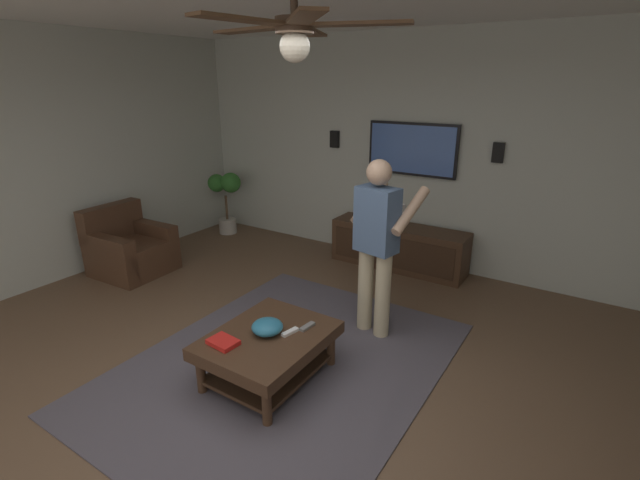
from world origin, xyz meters
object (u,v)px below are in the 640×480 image
at_px(coffee_table, 268,346).
at_px(remote_white, 290,332).
at_px(remote_black, 268,325).
at_px(person_standing, 377,239).
at_px(wall_speaker_left, 498,153).
at_px(vase_round, 386,216).
at_px(potted_plant_tall, 226,193).
at_px(ceiling_fan, 294,31).
at_px(media_console, 398,247).
at_px(book, 223,342).
at_px(wall_speaker_right, 335,139).
at_px(armchair, 130,250).
at_px(remote_grey, 307,326).
at_px(tv, 412,149).
at_px(bowl, 267,327).

bearing_deg(coffee_table, remote_white, -52.29).
bearing_deg(remote_black, person_standing, 44.95).
bearing_deg(wall_speaker_left, vase_round, 104.29).
bearing_deg(potted_plant_tall, ceiling_fan, -129.83).
bearing_deg(ceiling_fan, vase_round, 14.40).
bearing_deg(media_console, person_standing, 15.81).
height_order(book, wall_speaker_left, wall_speaker_left).
height_order(remote_white, remote_black, same).
distance_m(remote_black, book, 0.41).
bearing_deg(potted_plant_tall, remote_white, -128.83).
distance_m(potted_plant_tall, wall_speaker_right, 1.90).
bearing_deg(armchair, ceiling_fan, -20.56).
bearing_deg(vase_round, remote_black, -176.46).
bearing_deg(media_console, ceiling_fan, 11.13).
distance_m(remote_grey, wall_speaker_right, 3.21).
xyz_separation_m(remote_white, wall_speaker_right, (2.82, 1.31, 1.10)).
bearing_deg(remote_white, wall_speaker_left, -3.65).
distance_m(media_console, potted_plant_tall, 2.77).
height_order(person_standing, vase_round, person_standing).
distance_m(media_console, ceiling_fan, 3.76).
bearing_deg(tv, potted_plant_tall, -80.93).
xyz_separation_m(armchair, wall_speaker_left, (2.18, -3.72, 1.23)).
distance_m(bowl, remote_white, 0.18).
xyz_separation_m(person_standing, wall_speaker_right, (1.82, 1.55, 0.58)).
relative_size(media_console, wall_speaker_left, 7.73).
height_order(coffee_table, wall_speaker_right, wall_speaker_right).
xyz_separation_m(remote_grey, wall_speaker_right, (2.68, 1.38, 1.10)).
distance_m(media_console, remote_white, 2.58).
bearing_deg(remote_grey, armchair, 85.64).
xyz_separation_m(remote_black, wall_speaker_right, (2.83, 1.10, 1.10)).
relative_size(coffee_table, potted_plant_tall, 1.04).
relative_size(remote_white, vase_round, 0.68).
relative_size(media_console, bowl, 6.92).
height_order(potted_plant_tall, remote_black, potted_plant_tall).
xyz_separation_m(armchair, remote_grey, (-0.50, -3.00, 0.13)).
height_order(remote_black, ceiling_fan, ceiling_fan).
height_order(remote_white, ceiling_fan, ceiling_fan).
height_order(remote_white, wall_speaker_left, wall_speaker_left).
relative_size(vase_round, ceiling_fan, 0.19).
distance_m(potted_plant_tall, book, 3.82).
distance_m(coffee_table, wall_speaker_right, 3.38).
xyz_separation_m(armchair, bowl, (-0.74, -2.78, 0.18)).
height_order(bowl, ceiling_fan, ceiling_fan).
height_order(armchair, tv, tv).
xyz_separation_m(potted_plant_tall, remote_white, (-2.37, -2.95, -0.23)).
relative_size(remote_grey, vase_round, 0.68).
height_order(coffee_table, media_console, media_console).
xyz_separation_m(media_console, wall_speaker_left, (0.25, -1.00, 1.23)).
bearing_deg(wall_speaker_right, armchair, 143.42).
distance_m(armchair, person_standing, 3.25).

